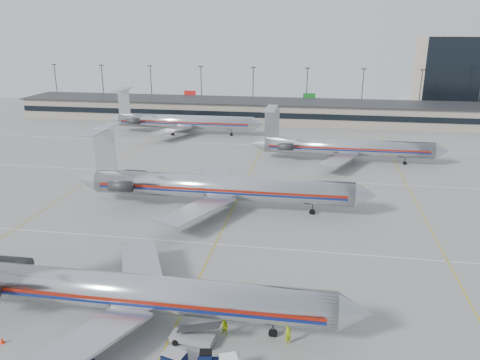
% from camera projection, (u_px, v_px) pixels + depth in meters
% --- Properties ---
extents(ground, '(260.00, 260.00, 0.00)m').
position_uv_depth(ground, '(197.00, 282.00, 54.23)').
color(ground, gray).
rests_on(ground, ground).
extents(apron_markings, '(160.00, 0.15, 0.02)m').
position_uv_depth(apron_markings, '(215.00, 244.00, 63.60)').
color(apron_markings, silver).
rests_on(apron_markings, ground).
extents(terminal, '(162.00, 17.00, 6.25)m').
position_uv_depth(terminal, '(275.00, 111.00, 145.03)').
color(terminal, gray).
rests_on(terminal, ground).
extents(light_mast_row, '(163.60, 0.40, 15.28)m').
position_uv_depth(light_mast_row, '(280.00, 88.00, 156.47)').
color(light_mast_row, '#38383D').
rests_on(light_mast_row, ground).
extents(distant_building, '(30.00, 20.00, 25.00)m').
position_uv_depth(distant_building, '(464.00, 74.00, 160.61)').
color(distant_building, tan).
rests_on(distant_building, ground).
extents(jet_foreground, '(45.79, 26.96, 11.99)m').
position_uv_depth(jet_foreground, '(125.00, 291.00, 45.92)').
color(jet_foreground, silver).
rests_on(jet_foreground, ground).
extents(jet_second_row, '(48.87, 28.78, 12.79)m').
position_uv_depth(jet_second_row, '(215.00, 187.00, 74.99)').
color(jet_second_row, silver).
rests_on(jet_second_row, ground).
extents(jet_third_row, '(42.13, 25.91, 11.52)m').
position_uv_depth(jet_third_row, '(343.00, 147.00, 101.06)').
color(jet_third_row, silver).
rests_on(jet_third_row, ground).
extents(jet_back_row, '(44.00, 27.06, 12.03)m').
position_uv_depth(jet_back_row, '(182.00, 121.00, 127.40)').
color(jet_back_row, silver).
rests_on(jet_back_row, ground).
extents(tug_left, '(2.35, 1.51, 1.77)m').
position_uv_depth(tug_left, '(78.00, 358.00, 40.61)').
color(tug_left, '#091234').
rests_on(tug_left, ground).
extents(tug_center, '(2.14, 1.34, 1.62)m').
position_uv_depth(tug_center, '(207.00, 360.00, 40.43)').
color(tug_center, '#091234').
rests_on(tug_center, ground).
extents(cart_inner, '(2.26, 1.82, 1.13)m').
position_uv_depth(cart_inner, '(174.00, 358.00, 40.93)').
color(cart_inner, '#091234').
rests_on(cart_inner, ground).
extents(belt_loader, '(4.94, 1.97, 2.56)m').
position_uv_depth(belt_loader, '(193.00, 337.00, 43.56)').
color(belt_loader, gray).
rests_on(belt_loader, ground).
extents(ramp_worker_near, '(0.85, 0.83, 1.97)m').
position_uv_depth(ramp_worker_near, '(288.00, 335.00, 43.33)').
color(ramp_worker_near, '#ACC412').
rests_on(ramp_worker_near, ground).
extents(ramp_worker_far, '(1.07, 1.01, 1.74)m').
position_uv_depth(ramp_worker_far, '(224.00, 327.00, 44.63)').
color(ramp_worker_far, '#C9DE14').
rests_on(ramp_worker_far, ground).
extents(cone_left, '(0.57, 0.57, 0.60)m').
position_uv_depth(cone_left, '(2.00, 340.00, 43.67)').
color(cone_left, '#F32908').
rests_on(cone_left, ground).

